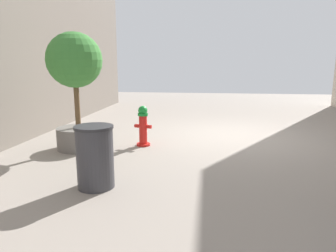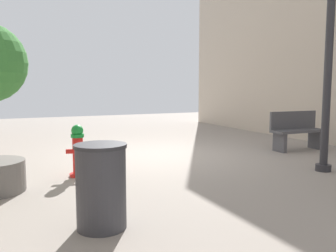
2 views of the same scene
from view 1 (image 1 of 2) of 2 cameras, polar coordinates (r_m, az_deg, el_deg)
name	(u,v)px [view 1 (image 1 of 2)]	position (r m, az deg, el deg)	size (l,w,h in m)	color
ground_plane	(228,135)	(7.98, 11.30, -1.72)	(23.40, 23.40, 0.00)	gray
fire_hydrant	(143,126)	(6.78, -4.70, 0.03)	(0.41, 0.38, 0.90)	red
planter_tree	(76,78)	(6.67, -17.00, 8.71)	(1.14, 1.14, 2.46)	slate
trash_bin	(95,157)	(4.59, -13.55, -5.64)	(0.57, 0.57, 0.93)	#38383D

